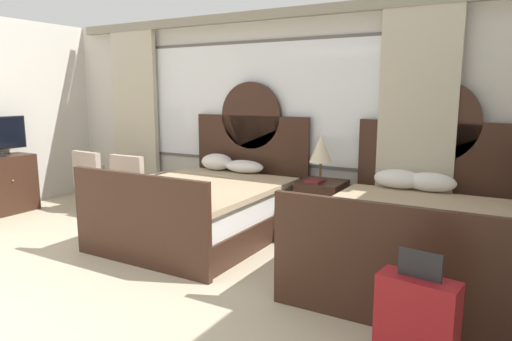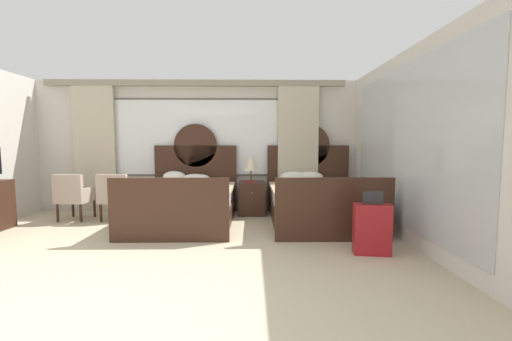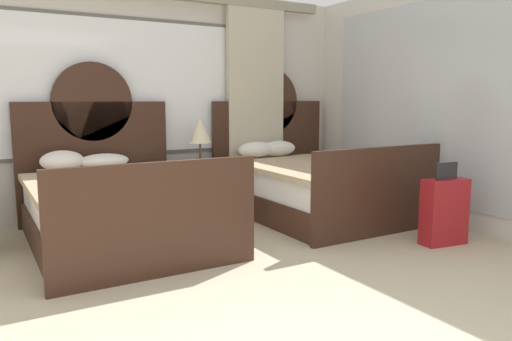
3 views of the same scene
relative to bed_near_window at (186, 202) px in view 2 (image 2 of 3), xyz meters
name	(u,v)px [view 2 (image 2 of 3)]	position (x,y,z in m)	size (l,w,h in m)	color
ground_plane	(99,331)	(0.03, -3.25, -0.37)	(24.00, 24.00, 0.00)	#BCAD8E
wall_back_window	(198,143)	(0.03, 1.10, 1.04)	(6.59, 0.22, 2.70)	beige
wall_right_mirror	(417,147)	(3.36, -1.35, 0.98)	(0.08, 4.95, 2.70)	beige
bed_near_window	(186,202)	(0.00, 0.00, 0.00)	(1.68, 2.19, 1.80)	#382116
bed_near_mirror	(317,202)	(2.33, 0.00, 0.00)	(1.68, 2.19, 1.80)	#382116
nightstand_between_beds	(252,198)	(1.17, 0.66, -0.04)	(0.51, 0.53, 0.65)	#382116
table_lamp_on_nightstand	(251,163)	(1.15, 0.65, 0.65)	(0.27, 0.27, 0.54)	brown
book_on_nightstand	(250,181)	(1.12, 0.56, 0.30)	(0.18, 0.26, 0.03)	maroon
armchair_by_window_left	(116,195)	(-1.31, 0.19, 0.10)	(0.53, 0.53, 0.85)	#B29E8E
armchair_by_window_centre	(74,195)	(-2.07, 0.19, 0.10)	(0.56, 0.56, 0.85)	#B29E8E
suitcase_on_floor	(372,229)	(2.67, -1.65, -0.04)	(0.47, 0.25, 0.80)	maroon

